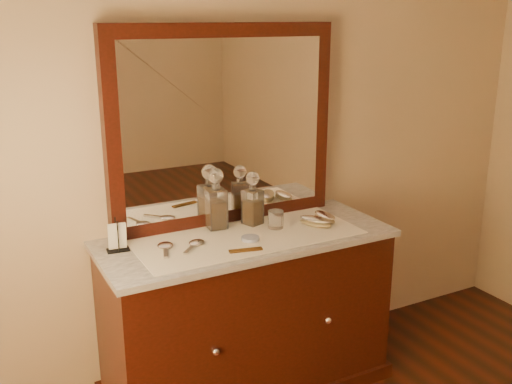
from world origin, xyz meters
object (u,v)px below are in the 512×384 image
at_px(decanter_left, 216,205).
at_px(comb, 246,250).
at_px(decanter_right, 253,204).
at_px(hand_mirror_outer, 165,247).
at_px(hand_mirror_inner, 195,244).
at_px(mirror_frame, 224,126).
at_px(napkin_rack, 117,238).
at_px(dresser_cabinet, 247,317).
at_px(brush_far, 325,217).
at_px(brush_near, 316,221).
at_px(pin_dish, 250,238).

bearing_deg(decanter_left, comb, -91.42).
height_order(decanter_right, hand_mirror_outer, decanter_right).
height_order(hand_mirror_outer, hand_mirror_inner, same).
distance_m(mirror_frame, decanter_right, 0.42).
bearing_deg(decanter_right, napkin_rack, -178.01).
bearing_deg(napkin_rack, dresser_cabinet, -10.12).
distance_m(mirror_frame, brush_far, 0.70).
height_order(decanter_right, hand_mirror_inner, decanter_right).
xyz_separation_m(brush_near, brush_far, (0.08, 0.04, -0.00)).
bearing_deg(napkin_rack, decanter_right, 1.99).
bearing_deg(comb, brush_near, 28.17).
bearing_deg(mirror_frame, decanter_left, -136.66).
xyz_separation_m(decanter_left, brush_near, (0.46, -0.21, -0.10)).
bearing_deg(napkin_rack, hand_mirror_outer, -23.09).
relative_size(brush_near, hand_mirror_outer, 0.98).
distance_m(hand_mirror_outer, hand_mirror_inner, 0.14).
xyz_separation_m(dresser_cabinet, decanter_right, (0.10, 0.13, 0.55)).
relative_size(dresser_cabinet, decanter_left, 4.52).
bearing_deg(decanter_right, mirror_frame, 132.57).
xyz_separation_m(napkin_rack, decanter_left, (0.52, 0.06, 0.06)).
height_order(mirror_frame, decanter_left, mirror_frame).
bearing_deg(hand_mirror_inner, brush_near, -3.44).
xyz_separation_m(pin_dish, brush_near, (0.38, 0.02, 0.02)).
bearing_deg(brush_far, dresser_cabinet, 179.22).
xyz_separation_m(comb, napkin_rack, (-0.51, 0.29, 0.05)).
xyz_separation_m(decanter_left, brush_far, (0.54, -0.17, -0.10)).
bearing_deg(pin_dish, decanter_left, 107.47).
relative_size(mirror_frame, hand_mirror_inner, 7.44).
bearing_deg(decanter_right, hand_mirror_outer, -167.97).
distance_m(dresser_cabinet, hand_mirror_outer, 0.61).
distance_m(decanter_left, hand_mirror_inner, 0.28).
bearing_deg(dresser_cabinet, mirror_frame, 90.00).
bearing_deg(brush_near, brush_far, 25.52).
relative_size(brush_far, hand_mirror_outer, 0.82).
distance_m(pin_dish, comb, 0.14).
xyz_separation_m(napkin_rack, hand_mirror_outer, (0.20, -0.08, -0.05)).
bearing_deg(comb, mirror_frame, 89.85).
bearing_deg(mirror_frame, hand_mirror_inner, -137.00).
bearing_deg(brush_far, comb, -162.65).
distance_m(mirror_frame, hand_mirror_inner, 0.61).
bearing_deg(hand_mirror_inner, napkin_rack, 160.90).
relative_size(mirror_frame, hand_mirror_outer, 6.25).
xyz_separation_m(dresser_cabinet, hand_mirror_outer, (-0.41, 0.02, 0.45)).
distance_m(napkin_rack, decanter_right, 0.71).
bearing_deg(hand_mirror_outer, decanter_right, 12.03).
xyz_separation_m(brush_far, hand_mirror_inner, (-0.73, -0.00, -0.01)).
height_order(napkin_rack, decanter_right, decanter_right).
relative_size(napkin_rack, hand_mirror_outer, 0.79).
relative_size(decanter_left, hand_mirror_inner, 1.92).
bearing_deg(hand_mirror_inner, decanter_right, 20.50).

